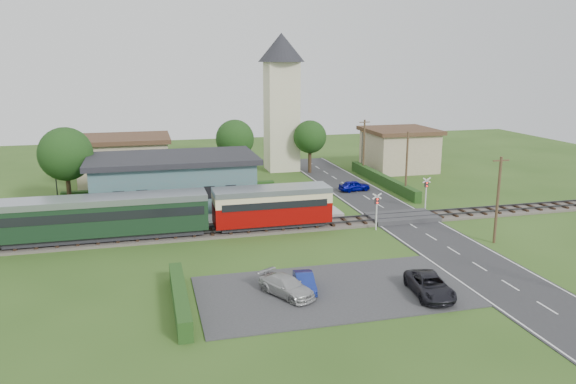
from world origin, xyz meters
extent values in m
plane|color=#2D4C19|center=(0.00, 0.00, 0.00)|extent=(120.00, 120.00, 0.00)
cube|color=#4C443D|center=(0.00, 2.00, 0.10)|extent=(76.00, 3.20, 0.20)
cube|color=#3F3F47|center=(0.00, 1.28, 0.42)|extent=(76.00, 0.08, 0.15)
cube|color=#3F3F47|center=(0.00, 2.72, 0.42)|extent=(76.00, 0.08, 0.15)
cube|color=#28282B|center=(10.00, 0.00, 0.03)|extent=(6.00, 70.00, 0.05)
cube|color=#333335|center=(-1.50, -12.00, 0.04)|extent=(17.00, 9.00, 0.08)
cube|color=#333335|center=(10.00, 2.00, 0.23)|extent=(6.20, 3.40, 0.45)
cube|color=gray|center=(-10.00, 5.20, 0.23)|extent=(30.00, 3.00, 0.45)
cube|color=beige|center=(-18.00, 5.20, 1.65)|extent=(2.00, 2.00, 2.40)
cube|color=#232328|center=(-18.00, 5.20, 2.93)|extent=(2.30, 2.30, 0.15)
cube|color=#427075|center=(-10.00, 11.00, 2.40)|extent=(15.00, 8.00, 4.80)
cube|color=#232328|center=(-10.00, 11.00, 5.05)|extent=(16.00, 9.00, 0.50)
cube|color=#232328|center=(-10.00, 7.06, 1.10)|extent=(1.20, 0.12, 2.20)
cube|color=black|center=(-15.00, 7.06, 2.40)|extent=(1.00, 0.12, 1.20)
cube|color=black|center=(-13.00, 7.06, 2.40)|extent=(1.00, 0.12, 1.20)
cube|color=black|center=(-7.00, 7.06, 2.40)|extent=(1.00, 0.12, 1.20)
cube|color=black|center=(-5.00, 7.06, 2.40)|extent=(1.00, 0.12, 1.20)
cube|color=#232328|center=(-2.23, 2.00, 0.59)|extent=(9.00, 2.20, 0.50)
cube|color=#860503|center=(-2.23, 2.00, 1.59)|extent=(10.00, 2.80, 1.80)
cube|color=beige|center=(-2.23, 2.00, 2.84)|extent=(10.00, 2.82, 0.90)
cube|color=black|center=(-2.23, 2.00, 2.49)|extent=(9.00, 2.88, 0.60)
cube|color=#8F97A1|center=(-2.23, 2.00, 3.49)|extent=(10.00, 2.90, 0.45)
cube|color=#232328|center=(-15.83, 2.00, 0.59)|extent=(15.20, 2.20, 0.50)
cube|color=black|center=(-15.83, 2.00, 2.09)|extent=(16.00, 2.80, 2.60)
cube|color=black|center=(-15.83, 2.00, 2.49)|extent=(15.40, 2.86, 0.70)
cube|color=#8F97A1|center=(-15.83, 2.00, 3.49)|extent=(16.00, 2.90, 0.50)
cube|color=beige|center=(5.00, 28.00, 7.00)|extent=(4.00, 4.00, 14.00)
cone|color=#232328|center=(5.00, 28.00, 15.80)|extent=(6.00, 6.00, 3.60)
cube|color=tan|center=(-15.00, 25.00, 2.50)|extent=(10.00, 8.00, 5.00)
cube|color=#472D1E|center=(-15.00, 25.00, 5.25)|extent=(10.80, 8.80, 0.50)
cube|color=tan|center=(20.00, 24.00, 2.50)|extent=(8.00, 8.00, 5.00)
cube|color=#472D1E|center=(20.00, 24.00, 5.25)|extent=(8.80, 8.80, 0.50)
cube|color=#193814|center=(-11.00, -12.00, 0.60)|extent=(0.80, 9.00, 1.20)
cube|color=#193814|center=(14.20, 16.00, 0.60)|extent=(0.80, 18.00, 1.20)
cube|color=#193814|center=(-10.00, 15.50, 0.65)|extent=(22.00, 0.80, 1.30)
cylinder|color=#332316|center=(-20.00, 14.00, 2.06)|extent=(0.44, 0.44, 4.12)
sphere|color=#143311|center=(-20.00, 14.00, 5.40)|extent=(5.20, 5.20, 5.20)
cylinder|color=#332316|center=(-2.00, 23.00, 1.93)|extent=(0.44, 0.44, 3.85)
sphere|color=#143311|center=(-2.00, 23.00, 5.04)|extent=(4.60, 4.60, 4.60)
cylinder|color=#332316|center=(8.00, 25.00, 1.79)|extent=(0.44, 0.44, 3.58)
sphere|color=#143311|center=(8.00, 25.00, 4.68)|extent=(4.20, 4.20, 4.20)
cylinder|color=#473321|center=(14.20, -6.00, 3.50)|extent=(0.22, 0.22, 7.00)
cube|color=#473321|center=(14.20, -6.00, 6.70)|extent=(1.40, 0.10, 0.10)
cylinder|color=#473321|center=(14.20, 10.00, 3.50)|extent=(0.22, 0.22, 7.00)
cube|color=#473321|center=(14.20, 10.00, 6.70)|extent=(1.40, 0.10, 0.10)
cylinder|color=#473321|center=(14.20, 22.00, 3.50)|extent=(0.22, 0.22, 7.00)
cube|color=#473321|center=(14.20, 22.00, 6.70)|extent=(1.40, 0.10, 0.10)
cylinder|color=silver|center=(6.40, -0.40, 1.50)|extent=(0.12, 0.12, 3.00)
cube|color=#232328|center=(6.40, -0.40, 2.60)|extent=(0.35, 0.18, 0.55)
sphere|color=#FF190C|center=(6.40, -0.52, 2.75)|extent=(0.14, 0.14, 0.14)
sphere|color=#FF190C|center=(6.40, -0.52, 2.45)|extent=(0.14, 0.14, 0.14)
cube|color=silver|center=(6.40, -0.40, 3.00)|extent=(0.84, 0.05, 0.55)
cube|color=silver|center=(6.40, -0.40, 3.00)|extent=(0.84, 0.05, 0.55)
cylinder|color=silver|center=(13.60, 4.40, 1.50)|extent=(0.12, 0.12, 3.00)
cube|color=#232328|center=(13.60, 4.40, 2.60)|extent=(0.35, 0.18, 0.55)
sphere|color=#FF190C|center=(13.60, 4.28, 2.75)|extent=(0.14, 0.14, 0.14)
sphere|color=#FF190C|center=(13.60, 4.28, 2.45)|extent=(0.14, 0.14, 0.14)
cube|color=silver|center=(13.60, 4.40, 3.00)|extent=(0.84, 0.05, 0.55)
cube|color=silver|center=(13.60, 4.40, 3.00)|extent=(0.84, 0.05, 0.55)
cylinder|color=#3F3F47|center=(-22.00, 20.00, 2.50)|extent=(0.14, 0.14, 5.00)
sphere|color=orange|center=(-22.00, 20.00, 5.00)|extent=(0.30, 0.30, 0.30)
cylinder|color=#3F3F47|center=(16.00, 27.00, 2.50)|extent=(0.14, 0.14, 5.00)
sphere|color=orange|center=(16.00, 27.00, 5.00)|extent=(0.30, 0.30, 0.30)
imported|color=#020377|center=(9.82, 13.69, 0.64)|extent=(3.63, 1.82, 1.19)
imported|color=navy|center=(-3.19, -11.47, 0.62)|extent=(1.54, 3.37, 1.07)
imported|color=#AEAEAE|center=(-4.49, -11.95, 0.68)|extent=(3.45, 4.41, 1.19)
imported|color=black|center=(4.11, -14.15, 0.71)|extent=(2.66, 4.79, 1.27)
imported|color=gray|center=(-1.98, 5.54, 1.42)|extent=(0.83, 0.70, 1.94)
imported|color=gray|center=(-17.61, 5.23, 1.25)|extent=(0.77, 0.90, 1.60)
camera|label=1|loc=(-12.47, -43.36, 14.37)|focal=35.00mm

